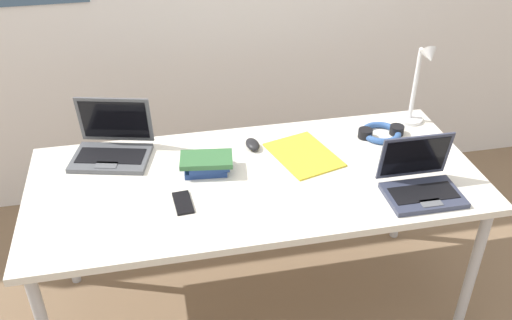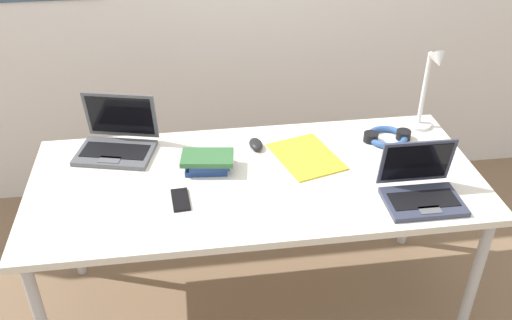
# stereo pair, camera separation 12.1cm
# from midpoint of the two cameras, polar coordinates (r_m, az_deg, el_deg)

# --- Properties ---
(ground_plane) EXTENTS (12.00, 12.00, 0.00)m
(ground_plane) POSITION_cam_midpoint_polar(r_m,az_deg,el_deg) (2.75, 1.30, -14.50)
(ground_plane) COLOR #7A6047
(desk) EXTENTS (1.80, 0.80, 0.74)m
(desk) POSITION_cam_midpoint_polar(r_m,az_deg,el_deg) (2.29, 1.52, -2.90)
(desk) COLOR silver
(desk) RESTS_ON ground_plane
(desk_lamp) EXTENTS (0.12, 0.18, 0.40)m
(desk_lamp) POSITION_cam_midpoint_polar(r_m,az_deg,el_deg) (2.62, 18.28, 6.74)
(desk_lamp) COLOR white
(desk_lamp) RESTS_ON desk
(laptop_back_right) EXTENTS (0.36, 0.32, 0.23)m
(laptop_back_right) POSITION_cam_midpoint_polar(r_m,az_deg,el_deg) (2.45, -12.54, 1.86)
(laptop_back_right) COLOR #515459
(laptop_back_right) RESTS_ON desk
(laptop_center) EXTENTS (0.29, 0.23, 0.21)m
(laptop_center) POSITION_cam_midpoint_polar(r_m,az_deg,el_deg) (2.22, 17.88, -2.86)
(laptop_center) COLOR #33384C
(laptop_center) RESTS_ON desk
(computer_mouse) EXTENTS (0.07, 0.10, 0.03)m
(computer_mouse) POSITION_cam_midpoint_polar(r_m,az_deg,el_deg) (2.43, 1.42, 1.58)
(computer_mouse) COLOR black
(computer_mouse) RESTS_ON desk
(cell_phone) EXTENTS (0.07, 0.14, 0.01)m
(cell_phone) POSITION_cam_midpoint_polar(r_m,az_deg,el_deg) (2.14, -6.04, -4.05)
(cell_phone) COLOR black
(cell_phone) RESTS_ON desk
(headphones) EXTENTS (0.21, 0.18, 0.04)m
(headphones) POSITION_cam_midpoint_polar(r_m,az_deg,el_deg) (2.57, 14.45, 2.26)
(headphones) COLOR #335999
(headphones) RESTS_ON desk
(book_stack) EXTENTS (0.22, 0.17, 0.07)m
(book_stack) POSITION_cam_midpoint_polar(r_m,az_deg,el_deg) (2.29, -3.43, -0.18)
(book_stack) COLOR navy
(book_stack) RESTS_ON desk
(paper_folder_back_right) EXTENTS (0.31, 0.36, 0.01)m
(paper_folder_back_right) POSITION_cam_midpoint_polar(r_m,az_deg,el_deg) (2.39, 6.56, 0.33)
(paper_folder_back_right) COLOR gold
(paper_folder_back_right) RESTS_ON desk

